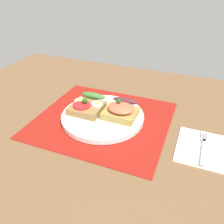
% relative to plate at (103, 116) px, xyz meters
% --- Properties ---
extents(ground_plane, '(1.20, 0.90, 0.03)m').
position_rel_plate_xyz_m(ground_plane, '(0.00, 0.00, -0.03)').
color(ground_plane, brown).
extents(placemat, '(0.39, 0.36, 0.00)m').
position_rel_plate_xyz_m(placemat, '(0.00, 0.00, -0.01)').
color(placemat, maroon).
rests_on(placemat, ground_plane).
extents(plate, '(0.25, 0.25, 0.02)m').
position_rel_plate_xyz_m(plate, '(0.00, 0.00, 0.00)').
color(plate, white).
rests_on(plate, placemat).
extents(sandwich_egg_tomato, '(0.09, 0.11, 0.04)m').
position_rel_plate_xyz_m(sandwich_egg_tomato, '(-0.05, 0.01, 0.02)').
color(sandwich_egg_tomato, olive).
rests_on(sandwich_egg_tomato, plate).
extents(sandwich_salmon, '(0.09, 0.10, 0.05)m').
position_rel_plate_xyz_m(sandwich_salmon, '(0.05, 0.01, 0.03)').
color(sandwich_salmon, '#A58E46').
rests_on(sandwich_salmon, plate).
extents(napkin, '(0.13, 0.15, 0.01)m').
position_rel_plate_xyz_m(napkin, '(0.29, -0.03, -0.01)').
color(napkin, white).
rests_on(napkin, ground_plane).
extents(fork, '(0.02, 0.14, 0.00)m').
position_rel_plate_xyz_m(fork, '(0.29, -0.03, -0.00)').
color(fork, '#B7B7BC').
rests_on(fork, napkin).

